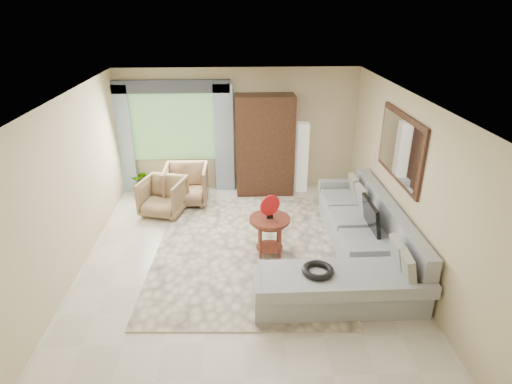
{
  "coord_description": "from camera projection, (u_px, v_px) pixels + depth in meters",
  "views": [
    {
      "loc": [
        -0.05,
        -5.79,
        3.8
      ],
      "look_at": [
        0.25,
        0.35,
        1.05
      ],
      "focal_mm": 30.0,
      "sensor_mm": 36.0,
      "label": 1
    }
  ],
  "objects": [
    {
      "name": "area_rug",
      "position": [
        247.0,
        248.0,
        7.17
      ],
      "size": [
        3.2,
        4.15,
        0.02
      ],
      "primitive_type": "cube",
      "rotation": [
        0.0,
        0.0,
        -0.05
      ],
      "color": "beige",
      "rests_on": "ground"
    },
    {
      "name": "wall_mirror",
      "position": [
        400.0,
        148.0,
        6.55
      ],
      "size": [
        0.05,
        1.7,
        1.05
      ],
      "color": "black",
      "rests_on": "wall_right"
    },
    {
      "name": "armoire",
      "position": [
        265.0,
        145.0,
        8.91
      ],
      "size": [
        1.2,
        0.55,
        2.1
      ],
      "primitive_type": "cube",
      "color": "black",
      "rests_on": "ground"
    },
    {
      "name": "red_disc",
      "position": [
        270.0,
        205.0,
        6.67
      ],
      "size": [
        0.32,
        0.16,
        0.34
      ],
      "primitive_type": "cylinder",
      "rotation": [
        1.57,
        0.0,
        0.43
      ],
      "color": "red",
      "rests_on": "coffee_table"
    },
    {
      "name": "armchair_right",
      "position": [
        186.0,
        185.0,
        8.67
      ],
      "size": [
        0.85,
        0.88,
        0.79
      ],
      "primitive_type": "imported",
      "rotation": [
        0.0,
        0.0,
        -0.01
      ],
      "color": "#806045",
      "rests_on": "ground"
    },
    {
      "name": "floor_lamp",
      "position": [
        302.0,
        157.0,
        9.13
      ],
      "size": [
        0.24,
        0.24,
        1.5
      ],
      "primitive_type": "cube",
      "color": "silver",
      "rests_on": "ground"
    },
    {
      "name": "potted_plant",
      "position": [
        144.0,
        182.0,
        9.12
      ],
      "size": [
        0.54,
        0.48,
        0.56
      ],
      "primitive_type": "imported",
      "rotation": [
        0.0,
        0.0,
        0.09
      ],
      "color": "#999999",
      "rests_on": "ground"
    },
    {
      "name": "garden_hose",
      "position": [
        318.0,
        270.0,
        5.65
      ],
      "size": [
        0.43,
        0.43,
        0.09
      ],
      "primitive_type": "torus",
      "color": "black",
      "rests_on": "sectional_sofa"
    },
    {
      "name": "coffee_table",
      "position": [
        270.0,
        235.0,
        6.89
      ],
      "size": [
        0.66,
        0.66,
        0.66
      ],
      "rotation": [
        0.0,
        0.0,
        -0.31
      ],
      "color": "#441712",
      "rests_on": "ground"
    },
    {
      "name": "armchair_left",
      "position": [
        163.0,
        197.0,
        8.23
      ],
      "size": [
        0.96,
        0.97,
        0.72
      ],
      "primitive_type": "imported",
      "rotation": [
        0.0,
        0.0,
        -0.28
      ],
      "color": "#9A7A54",
      "rests_on": "ground"
    },
    {
      "name": "curtain_right",
      "position": [
        224.0,
        139.0,
        8.98
      ],
      "size": [
        0.4,
        0.08,
        2.3
      ],
      "primitive_type": "cube",
      "color": "#9EB7CC",
      "rests_on": "ground"
    },
    {
      "name": "tv_screen",
      "position": [
        371.0,
        216.0,
        6.71
      ],
      "size": [
        0.14,
        0.74,
        0.48
      ],
      "primitive_type": "cube",
      "rotation": [
        0.0,
        -0.17,
        0.0
      ],
      "color": "black",
      "rests_on": "sectional_sofa"
    },
    {
      "name": "ground",
      "position": [
        241.0,
        261.0,
        6.84
      ],
      "size": [
        6.0,
        6.0,
        0.0
      ],
      "primitive_type": "plane",
      "color": "silver",
      "rests_on": "ground"
    },
    {
      "name": "valance",
      "position": [
        170.0,
        86.0,
        8.5
      ],
      "size": [
        2.4,
        0.12,
        0.26
      ],
      "primitive_type": "cube",
      "color": "#1E232D",
      "rests_on": "wall_back"
    },
    {
      "name": "curtain_left",
      "position": [
        123.0,
        141.0,
        8.89
      ],
      "size": [
        0.4,
        0.08,
        2.3
      ],
      "primitive_type": "cube",
      "color": "#9EB7CC",
      "rests_on": "ground"
    },
    {
      "name": "window",
      "position": [
        173.0,
        127.0,
        8.91
      ],
      "size": [
        1.8,
        0.04,
        1.4
      ],
      "primitive_type": "cube",
      "color": "#669E59",
      "rests_on": "wall_back"
    },
    {
      "name": "sectional_sofa",
      "position": [
        356.0,
        249.0,
        6.64
      ],
      "size": [
        2.3,
        3.46,
        0.9
      ],
      "color": "#9A9DA2",
      "rests_on": "ground"
    }
  ]
}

